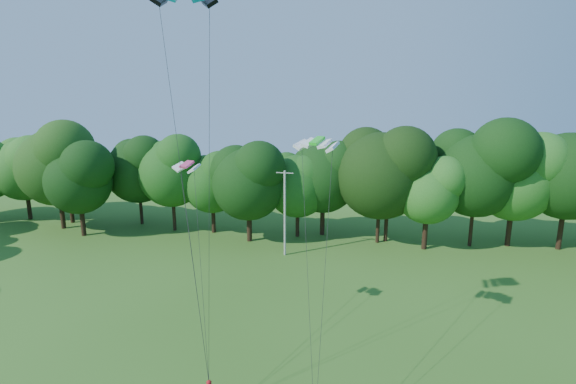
# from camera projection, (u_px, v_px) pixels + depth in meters

# --- Properties ---
(utility_pole) EXTENTS (1.75, 0.28, 8.75)m
(utility_pole) POSITION_uv_depth(u_px,v_px,m) (285.00, 213.00, 44.91)
(utility_pole) COLOR #ABAAA2
(utility_pole) RESTS_ON ground
(kite_green) EXTENTS (2.79, 2.07, 0.45)m
(kite_green) POSITION_uv_depth(u_px,v_px,m) (317.00, 141.00, 26.09)
(kite_green) COLOR #1FD126
(kite_green) RESTS_ON ground
(kite_pink) EXTENTS (1.97, 1.47, 0.41)m
(kite_pink) POSITION_uv_depth(u_px,v_px,m) (187.00, 164.00, 28.43)
(kite_pink) COLOR #CE396A
(kite_pink) RESTS_ON ground
(tree_back_west) EXTENTS (9.95, 9.95, 14.47)m
(tree_back_west) POSITION_uv_depth(u_px,v_px,m) (55.00, 155.00, 52.71)
(tree_back_west) COLOR #342714
(tree_back_west) RESTS_ON ground
(tree_back_center) EXTENTS (10.30, 10.30, 14.98)m
(tree_back_center) POSITION_uv_depth(u_px,v_px,m) (381.00, 159.00, 47.61)
(tree_back_center) COLOR black
(tree_back_center) RESTS_ON ground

